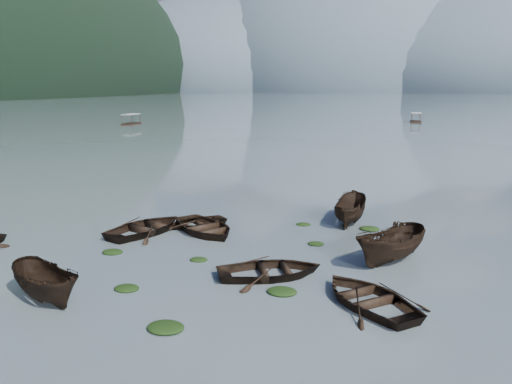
# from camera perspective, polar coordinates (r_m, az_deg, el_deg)

# --- Properties ---
(ground_plane) EXTENTS (2400.00, 2400.00, 0.00)m
(ground_plane) POSITION_cam_1_polar(r_m,az_deg,el_deg) (19.36, -8.41, -13.06)
(ground_plane) COLOR slate
(haze_mtn_a) EXTENTS (520.00, 520.00, 280.00)m
(haze_mtn_a) POSITION_cam_1_polar(r_m,az_deg,el_deg) (954.30, -2.99, 11.44)
(haze_mtn_a) COLOR #475666
(haze_mtn_a) RESTS_ON ground
(haze_mtn_b) EXTENTS (520.00, 520.00, 340.00)m
(haze_mtn_b) POSITION_cam_1_polar(r_m,az_deg,el_deg) (918.71, 9.32, 11.29)
(haze_mtn_b) COLOR #475666
(haze_mtn_b) RESTS_ON ground
(haze_mtn_c) EXTENTS (520.00, 520.00, 260.00)m
(haze_mtn_c) POSITION_cam_1_polar(r_m,az_deg,el_deg) (925.94, 21.97, 10.60)
(haze_mtn_c) COLOR #475666
(haze_mtn_c) RESTS_ON ground
(rowboat_1) EXTENTS (5.27, 6.04, 1.04)m
(rowboat_1) POSITION_cam_1_polar(r_m,az_deg,el_deg) (29.16, -12.40, -4.55)
(rowboat_1) COLOR black
(rowboat_1) RESTS_ON ground
(rowboat_2) EXTENTS (4.51, 3.55, 1.65)m
(rowboat_2) POSITION_cam_1_polar(r_m,az_deg,el_deg) (21.52, -22.70, -11.26)
(rowboat_2) COLOR black
(rowboat_2) RESTS_ON ground
(rowboat_3) EXTENTS (5.55, 5.70, 0.96)m
(rowboat_3) POSITION_cam_1_polar(r_m,az_deg,el_deg) (19.99, 12.74, -12.41)
(rowboat_3) COLOR black
(rowboat_3) RESTS_ON ground
(rowboat_4) EXTENTS (5.59, 4.94, 0.96)m
(rowboat_4) POSITION_cam_1_polar(r_m,az_deg,el_deg) (22.17, 1.64, -9.61)
(rowboat_4) COLOR black
(rowboat_4) RESTS_ON ground
(rowboat_5) EXTENTS (4.28, 5.07, 1.89)m
(rowboat_5) POSITION_cam_1_polar(r_m,az_deg,el_deg) (24.73, 15.14, -7.70)
(rowboat_5) COLOR black
(rowboat_5) RESTS_ON ground
(rowboat_6) EXTENTS (6.17, 6.10, 1.05)m
(rowboat_6) POSITION_cam_1_polar(r_m,az_deg,el_deg) (28.61, -5.88, -4.65)
(rowboat_6) COLOR black
(rowboat_6) RESTS_ON ground
(rowboat_7) EXTENTS (4.63, 4.66, 0.79)m
(rowboat_7) POSITION_cam_1_polar(r_m,az_deg,el_deg) (30.08, -6.97, -3.85)
(rowboat_7) COLOR black
(rowboat_7) RESTS_ON ground
(rowboat_8) EXTENTS (2.20, 4.77, 1.78)m
(rowboat_8) POSITION_cam_1_polar(r_m,az_deg,el_deg) (31.22, 10.61, -3.38)
(rowboat_8) COLOR black
(rowboat_8) RESTS_ON ground
(weed_clump_0) EXTENTS (1.04, 0.85, 0.23)m
(weed_clump_0) POSITION_cam_1_polar(r_m,az_deg,el_deg) (21.48, -14.57, -10.73)
(weed_clump_0) COLOR black
(weed_clump_0) RESTS_ON ground
(weed_clump_1) EXTENTS (0.87, 0.70, 0.19)m
(weed_clump_1) POSITION_cam_1_polar(r_m,az_deg,el_deg) (24.23, -6.56, -7.77)
(weed_clump_1) COLOR black
(weed_clump_1) RESTS_ON ground
(weed_clump_2) EXTENTS (1.31, 1.05, 0.28)m
(weed_clump_2) POSITION_cam_1_polar(r_m,az_deg,el_deg) (17.96, -10.28, -15.21)
(weed_clump_2) COLOR black
(weed_clump_2) RESTS_ON ground
(weed_clump_3) EXTENTS (0.87, 0.73, 0.19)m
(weed_clump_3) POSITION_cam_1_polar(r_m,az_deg,el_deg) (26.59, 6.86, -5.97)
(weed_clump_3) COLOR black
(weed_clump_3) RESTS_ON ground
(weed_clump_4) EXTENTS (1.23, 0.98, 0.25)m
(weed_clump_4) POSITION_cam_1_polar(r_m,az_deg,el_deg) (20.51, 2.99, -11.46)
(weed_clump_4) COLOR black
(weed_clump_4) RESTS_ON ground
(weed_clump_5) EXTENTS (1.06, 0.86, 0.23)m
(weed_clump_5) POSITION_cam_1_polar(r_m,az_deg,el_deg) (26.11, -16.08, -6.71)
(weed_clump_5) COLOR black
(weed_clump_5) RESTS_ON ground
(weed_clump_6) EXTENTS (0.88, 0.74, 0.18)m
(weed_clump_6) POSITION_cam_1_polar(r_m,az_deg,el_deg) (30.16, 5.43, -3.77)
(weed_clump_6) COLOR black
(weed_clump_6) RESTS_ON ground
(weed_clump_7) EXTENTS (1.17, 0.94, 0.26)m
(weed_clump_7) POSITION_cam_1_polar(r_m,az_deg,el_deg) (29.76, 12.84, -4.24)
(weed_clump_7) COLOR black
(weed_clump_7) RESTS_ON ground
(pontoon_left) EXTENTS (2.60, 5.77, 2.18)m
(pontoon_left) POSITION_cam_1_polar(r_m,az_deg,el_deg) (113.97, -14.05, 7.50)
(pontoon_left) COLOR black
(pontoon_left) RESTS_ON ground
(pontoon_centre) EXTENTS (2.46, 5.63, 2.13)m
(pontoon_centre) POSITION_cam_1_polar(r_m,az_deg,el_deg) (123.18, 17.78, 7.59)
(pontoon_centre) COLOR black
(pontoon_centre) RESTS_ON ground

